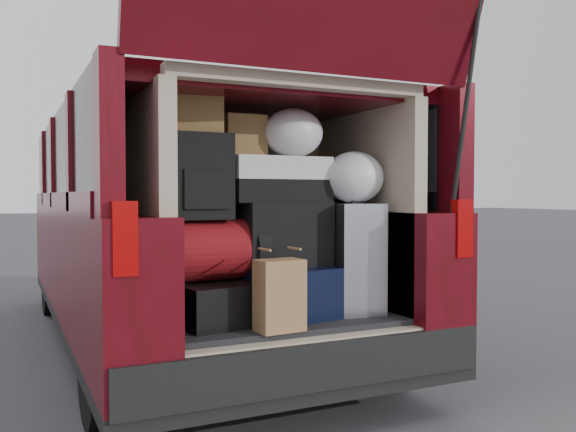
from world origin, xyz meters
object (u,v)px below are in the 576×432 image
black_hardshell (208,302)px  silver_roller (351,257)px  twotone_duffel (277,180)px  black_soft_case (284,234)px  red_duffel (214,250)px  backpack (201,177)px  navy_hardshell (283,289)px  kraft_bag (280,295)px

black_hardshell → silver_roller: (0.81, -0.05, 0.19)m
twotone_duffel → silver_roller: bearing=-14.1°
black_soft_case → twotone_duffel: twotone_duffel is taller
red_duffel → backpack: backpack is taller
black_hardshell → black_soft_case: bearing=-5.4°
navy_hardshell → black_soft_case: (-0.00, -0.01, 0.30)m
backpack → kraft_bag: bearing=-51.0°
black_soft_case → backpack: backpack is taller
kraft_bag → black_hardshell: bearing=121.4°
silver_roller → navy_hardshell: bearing=174.0°
navy_hardshell → backpack: (-0.47, -0.05, 0.60)m
black_hardshell → navy_hardshell: navy_hardshell is taller
black_hardshell → kraft_bag: (0.24, -0.34, 0.07)m
backpack → twotone_duffel: 0.44m
black_hardshell → kraft_bag: size_ratio=1.53×
red_duffel → black_soft_case: 0.40m
silver_roller → kraft_bag: bearing=-145.6°
kraft_bag → twotone_duffel: 0.69m
black_hardshell → navy_hardshell: 0.44m
black_hardshell → silver_roller: bearing=-12.6°
silver_roller → twotone_duffel: size_ratio=1.10×
silver_roller → kraft_bag: size_ratio=1.76×
kraft_bag → red_duffel: size_ratio=0.71×
black_hardshell → navy_hardshell: size_ratio=0.85×
backpack → twotone_duffel: size_ratio=0.79×
kraft_bag → black_soft_case: bearing=58.1°
kraft_bag → backpack: size_ratio=0.79×
red_duffel → black_soft_case: black_soft_case is taller
black_hardshell → twotone_duffel: size_ratio=0.96×
black_hardshell → kraft_bag: kraft_bag is taller
red_duffel → backpack: size_ratio=1.12×
navy_hardshell → red_duffel: bearing=172.4°
black_hardshell → red_duffel: 0.27m
kraft_bag → silver_roller: bearing=22.4°
silver_roller → twotone_duffel: 0.60m
kraft_bag → red_duffel: bearing=114.4°
silver_roller → black_soft_case: size_ratio=1.27×
navy_hardshell → black_soft_case: bearing=-99.2°
red_duffel → backpack: (-0.08, -0.04, 0.37)m
black_hardshell → twotone_duffel: (0.40, 0.04, 0.62)m
black_soft_case → twotone_duffel: 0.29m
red_duffel → black_hardshell: bearing=-153.4°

